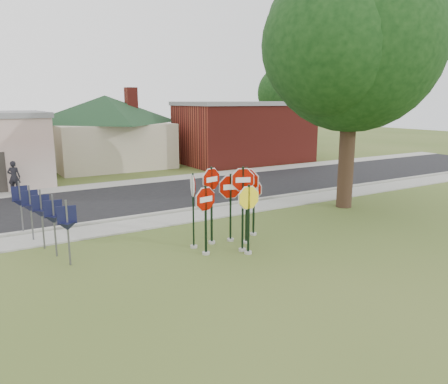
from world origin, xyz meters
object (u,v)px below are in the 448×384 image
oak_tree (353,42)px  stop_sign_center (243,197)px  stop_sign_yellow (249,210)px  stop_sign_left (206,211)px  pedestrian (14,177)px

oak_tree → stop_sign_center: bearing=-160.5°
stop_sign_center → stop_sign_yellow: size_ratio=1.22×
stop_sign_yellow → stop_sign_center: bearing=91.3°
stop_sign_center → stop_sign_left: size_ratio=1.23×
stop_sign_center → pedestrian: (-5.31, 13.56, -0.90)m
stop_sign_left → pedestrian: bearing=107.3°
stop_sign_center → pedestrian: stop_sign_center is taller
stop_sign_yellow → stop_sign_left: bearing=151.2°
oak_tree → stop_sign_left: bearing=-165.0°
stop_sign_left → stop_sign_center: bearing=-15.3°
oak_tree → pedestrian: bearing=139.3°
stop_sign_center → stop_sign_left: stop_sign_center is taller
stop_sign_yellow → pedestrian: size_ratio=1.39×
stop_sign_yellow → stop_sign_left: 1.35m
stop_sign_center → stop_sign_left: bearing=164.7°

